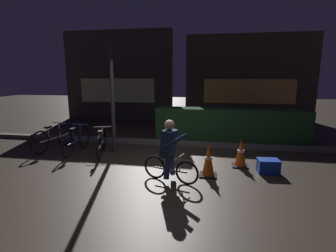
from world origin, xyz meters
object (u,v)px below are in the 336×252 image
traffic_cone_near (208,161)px  cyclist (170,151)px  parked_bike_leftmost (53,138)px  blue_crate (268,166)px  street_post (112,98)px  parked_bike_center_left (102,143)px  traffic_cone_far (241,153)px  parked_bike_left_mid (76,140)px

traffic_cone_near → cyclist: size_ratio=0.55×
parked_bike_leftmost → blue_crate: bearing=-89.3°
street_post → blue_crate: size_ratio=6.76×
street_post → parked_bike_leftmost: size_ratio=1.87×
parked_bike_center_left → traffic_cone_far: size_ratio=2.35×
traffic_cone_far → cyclist: (-1.47, -1.12, 0.32)m
parked_bike_left_mid → cyclist: bearing=-121.0°
parked_bike_left_mid → traffic_cone_far: (4.32, -0.37, -0.03)m
street_post → traffic_cone_near: size_ratio=4.38×
parked_bike_leftmost → parked_bike_left_mid: bearing=-90.9°
parked_bike_leftmost → traffic_cone_far: (5.11, -0.51, -0.03)m
street_post → traffic_cone_far: 3.57m
traffic_cone_far → cyclist: 1.88m
blue_crate → cyclist: size_ratio=0.35×
street_post → traffic_cone_near: 3.12m
parked_bike_left_mid → cyclist: cyclist is taller
street_post → parked_bike_leftmost: 2.13m
street_post → traffic_cone_far: size_ratio=4.62×
parked_bike_leftmost → parked_bike_left_mid: (0.79, -0.14, -0.00)m
parked_bike_leftmost → blue_crate: 5.73m
parked_bike_left_mid → blue_crate: parked_bike_left_mid is taller
parked_bike_center_left → blue_crate: size_ratio=3.44×
parked_bike_leftmost → parked_bike_center_left: size_ratio=1.05×
traffic_cone_far → street_post: bearing=170.0°
blue_crate → traffic_cone_near: bearing=-162.6°
street_post → traffic_cone_far: bearing=-10.0°
parked_bike_center_left → blue_crate: parked_bike_center_left is taller
blue_crate → cyclist: (-2.03, -0.81, 0.48)m
cyclist → traffic_cone_near: bearing=44.6°
street_post → blue_crate: street_post is taller
street_post → traffic_cone_far: (3.32, -0.58, -1.18)m
traffic_cone_near → traffic_cone_far: 1.02m
traffic_cone_near → street_post: bearing=153.4°
parked_bike_left_mid → parked_bike_center_left: 0.80m
parked_bike_center_left → traffic_cone_far: (3.54, -0.25, -0.02)m
cyclist → traffic_cone_far: bearing=53.5°
cyclist → street_post: bearing=153.4°
traffic_cone_near → cyclist: (-0.75, -0.41, 0.30)m
cyclist → blue_crate: bearing=37.8°
street_post → parked_bike_left_mid: size_ratio=1.85×
parked_bike_leftmost → traffic_cone_near: size_ratio=2.34×
traffic_cone_far → cyclist: cyclist is taller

